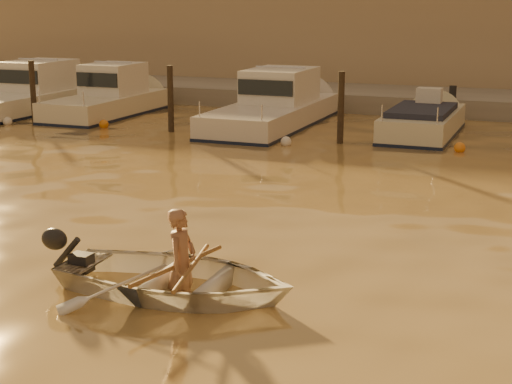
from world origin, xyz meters
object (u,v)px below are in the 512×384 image
at_px(waterfront_building, 430,36).
at_px(dinghy, 176,278).
at_px(moored_boat_0, 29,93).
at_px(person, 182,263).
at_px(moored_boat_1, 106,97).
at_px(moored_boat_3, 423,128).
at_px(moored_boat_2, 272,106).

bearing_deg(waterfront_building, dinghy, -88.16).
height_order(dinghy, moored_boat_0, moored_boat_0).
bearing_deg(moored_boat_0, person, -46.82).
relative_size(person, moored_boat_0, 0.20).
distance_m(dinghy, moored_boat_1, 17.33).
height_order(moored_boat_1, moored_boat_3, moored_boat_1).
height_order(person, moored_boat_3, person).
bearing_deg(moored_boat_0, waterfront_building, 41.61).
relative_size(moored_boat_1, waterfront_building, 0.13).
relative_size(moored_boat_0, waterfront_building, 0.16).
xyz_separation_m(person, waterfront_building, (-0.91, 25.17, 1.94)).
bearing_deg(waterfront_building, moored_boat_2, -105.43).
relative_size(person, moored_boat_2, 0.19).
bearing_deg(moored_boat_1, person, -54.60).
distance_m(dinghy, moored_boat_3, 14.20).
xyz_separation_m(moored_boat_0, moored_boat_2, (9.35, 0.00, 0.00)).
xyz_separation_m(person, moored_boat_0, (-13.29, 14.17, 0.17)).
relative_size(dinghy, moored_boat_0, 0.45).
xyz_separation_m(person, moored_boat_2, (-3.95, 14.17, 0.17)).
height_order(moored_boat_1, moored_boat_2, same).
bearing_deg(moored_boat_3, moored_boat_1, 180.00).
bearing_deg(waterfront_building, moored_boat_3, -81.16).
height_order(moored_boat_0, waterfront_building, waterfront_building).
relative_size(person, moored_boat_3, 0.28).
height_order(dinghy, waterfront_building, waterfront_building).
bearing_deg(moored_boat_2, dinghy, -74.82).
bearing_deg(moored_boat_3, dinghy, -93.64).
distance_m(dinghy, waterfront_building, 25.28).
distance_m(person, moored_boat_0, 19.43).
height_order(moored_boat_2, waterfront_building, waterfront_building).
distance_m(moored_boat_0, moored_boat_2, 9.35).
relative_size(dinghy, moored_boat_1, 0.54).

